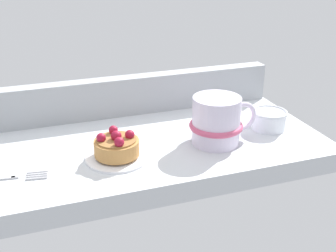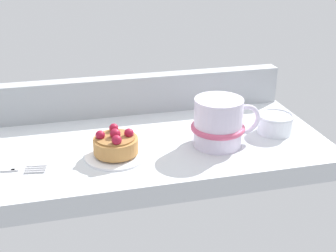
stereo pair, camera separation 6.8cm
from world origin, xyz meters
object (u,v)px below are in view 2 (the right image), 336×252
(raspberry_tart, at_px, (116,143))
(sugar_bowl, at_px, (275,123))
(dessert_plate, at_px, (116,154))
(coffee_mug, at_px, (219,123))

(raspberry_tart, distance_m, sugar_bowl, 0.33)
(dessert_plate, bearing_deg, sugar_bowl, 4.52)
(coffee_mug, relative_size, sugar_bowl, 1.84)
(coffee_mug, height_order, sugar_bowl, coffee_mug)
(dessert_plate, distance_m, raspberry_tart, 0.02)
(raspberry_tart, height_order, coffee_mug, coffee_mug)
(dessert_plate, bearing_deg, raspberry_tart, -127.17)
(raspberry_tart, bearing_deg, dessert_plate, 52.83)
(dessert_plate, height_order, raspberry_tart, raspberry_tart)
(dessert_plate, xyz_separation_m, raspberry_tart, (-0.00, -0.00, 0.02))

